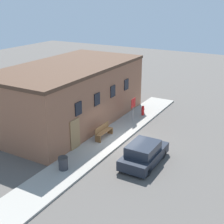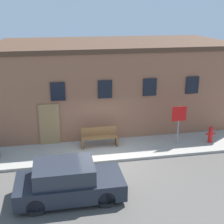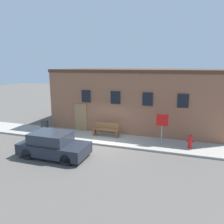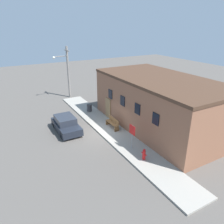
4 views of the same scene
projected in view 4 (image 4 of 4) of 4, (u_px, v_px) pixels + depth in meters
The scene contains 9 objects.
ground_plane at pixel (98, 133), 19.90m from camera, with size 80.00×80.00×0.00m, color #56514C.
sidewalk at pixel (110, 130), 20.41m from camera, with size 21.24×2.40×0.13m.
brick_building at pixel (160, 103), 20.41m from camera, with size 13.24×6.83×4.77m.
fire_hydrant at pixel (144, 154), 15.71m from camera, with size 0.48×0.23×0.85m.
stop_sign at pixel (132, 132), 16.79m from camera, with size 0.74×0.06×1.97m.
bench at pixel (113, 123), 20.48m from camera, with size 1.78×0.44×0.97m.
trash_bin at pixel (89, 108), 24.42m from camera, with size 0.58×0.58×0.80m.
utility_pole at pixel (67, 71), 28.24m from camera, with size 1.80×2.02×6.66m.
parked_car at pixel (66, 124), 20.08m from camera, with size 3.87×1.81×1.39m.
Camera 4 is at (16.07, -7.51, 9.30)m, focal length 35.00 mm.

